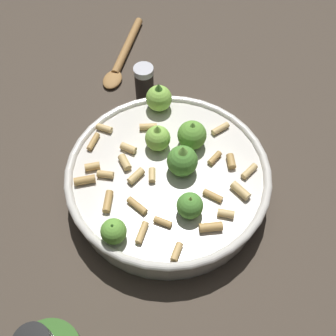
# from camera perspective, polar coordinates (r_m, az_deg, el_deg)

# --- Properties ---
(ground_plane) EXTENTS (2.40, 2.40, 0.00)m
(ground_plane) POSITION_cam_1_polar(r_m,az_deg,el_deg) (0.66, -0.00, -3.10)
(ground_plane) COLOR #42382D
(cooking_pan) EXTENTS (0.32, 0.32, 0.11)m
(cooking_pan) POSITION_cam_1_polar(r_m,az_deg,el_deg) (0.63, 0.02, -1.29)
(cooking_pan) COLOR beige
(cooking_pan) RESTS_ON ground
(pepper_shaker) EXTENTS (0.04, 0.04, 0.08)m
(pepper_shaker) POSITION_cam_1_polar(r_m,az_deg,el_deg) (0.76, -3.33, 11.53)
(pepper_shaker) COLOR black
(pepper_shaker) RESTS_ON ground
(wooden_spoon) EXTENTS (0.04, 0.22, 0.02)m
(wooden_spoon) POSITION_cam_1_polar(r_m,az_deg,el_deg) (0.87, -6.37, 15.28)
(wooden_spoon) COLOR #9E703D
(wooden_spoon) RESTS_ON ground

